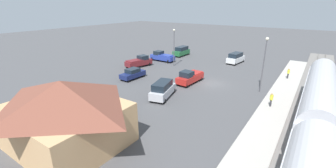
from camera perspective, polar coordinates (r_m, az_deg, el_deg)
name	(u,v)px	position (r m, az deg, el deg)	size (l,w,h in m)	color
ground_plane	(211,83)	(35.89, 10.86, 0.13)	(200.00, 200.00, 0.00)	#4C4C4F
railway_track	(315,104)	(33.43, 33.41, -4.24)	(4.80, 70.00, 0.30)	slate
platform	(280,96)	(33.53, 26.69, -2.84)	(3.20, 46.00, 0.30)	#B7B2A8
passenger_train	(314,147)	(18.16, 33.12, -13.37)	(2.93, 37.89, 4.98)	silver
station_building	(65,112)	(21.27, -24.86, -6.49)	(10.41, 8.67, 5.90)	tan
pedestrian_on_platform	(288,73)	(41.35, 28.32, 2.55)	(0.36, 0.36, 1.71)	#333338
pedestrian_waiting_far	(271,99)	(29.10, 24.82, -3.42)	(0.36, 0.36, 1.71)	#333338
pickup_red	(190,77)	(35.30, 5.57, 1.83)	(2.24, 5.49, 2.14)	red
suv_silver	(163,89)	(29.62, -1.39, -1.39)	(3.08, 5.23, 2.22)	silver
suv_white	(236,58)	(49.39, 16.85, 6.39)	(2.50, 5.09, 2.22)	white
suv_green	(181,51)	(54.48, 3.45, 8.38)	(2.04, 4.93, 2.22)	#236638
sedan_navy	(133,74)	(37.77, -8.96, 2.64)	(2.00, 4.56, 1.74)	navy
pickup_blue	(162,56)	(49.20, -1.53, 7.04)	(5.42, 2.52, 2.14)	#283D9E
pickup_maroon	(139,62)	(45.03, -7.36, 5.69)	(3.14, 5.70, 2.14)	maroon
light_pole_near_platform	(264,58)	(33.17, 23.33, 6.00)	(0.44, 0.44, 7.71)	#515156
light_pole_lot_center	(174,43)	(44.58, 1.54, 10.42)	(0.44, 0.44, 7.28)	#515156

